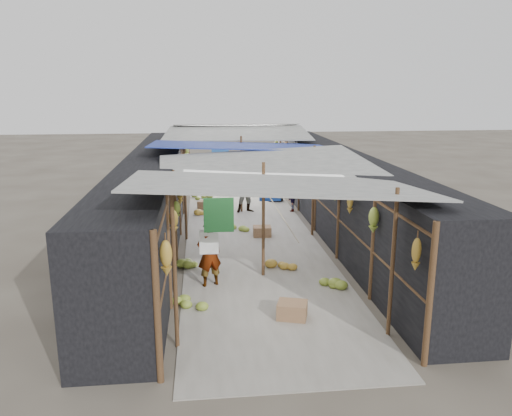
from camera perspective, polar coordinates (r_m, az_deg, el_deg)
name	(u,v)px	position (r m, az deg, el deg)	size (l,w,h in m)	color
ground	(285,341)	(8.74, 3.34, -14.89)	(80.00, 80.00, 0.00)	#6B6356
aisle_slab	(249,232)	(14.73, -0.86, -2.77)	(3.60, 16.00, 0.02)	#9E998E
stall_left	(154,197)	(14.45, -11.60, 1.29)	(1.40, 15.00, 2.30)	black
stall_right	(339,192)	(14.94, 9.49, 1.78)	(1.40, 15.00, 2.30)	black
crate_near	(292,311)	(9.41, 4.16, -11.61)	(0.54, 0.43, 0.32)	#956A4C
crate_mid	(262,232)	(14.28, 0.70, -2.71)	(0.51, 0.41, 0.30)	#956A4C
crate_back	(205,205)	(17.58, -5.86, 0.33)	(0.45, 0.37, 0.29)	#956A4C
black_basin	(275,199)	(18.75, 2.23, 1.06)	(0.59, 0.59, 0.18)	black
vendor_elderly	(209,254)	(10.68, -5.38, -5.23)	(0.53, 0.35, 1.46)	silver
shopper_blue	(248,189)	(16.90, -0.97, 2.15)	(0.78, 0.61, 1.61)	#2042A4
vendor_seated	(291,198)	(17.07, 4.07, 1.17)	(0.64, 0.37, 0.99)	#45413C
market_canopy	(248,150)	(14.57, -0.92, 6.68)	(5.62, 15.20, 2.77)	brown
hanging_bananas	(250,176)	(14.30, -0.65, 3.65)	(3.96, 14.35, 0.78)	#B2892D
floor_bananas	(224,233)	(14.19, -3.73, -2.82)	(3.64, 10.32, 0.34)	olive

